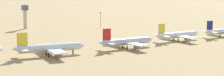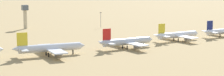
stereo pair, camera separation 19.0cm
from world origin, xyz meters
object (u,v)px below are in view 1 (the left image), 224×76
object	(u,v)px
parked_jet_yellow_3	(49,48)
parked_jet_navy_6	(224,31)
light_pole_mid	(101,19)
parked_jet_red_4	(126,42)
parked_jet_yellow_5	(177,35)
control_tower	(25,14)

from	to	relation	value
parked_jet_yellow_3	parked_jet_navy_6	bearing A→B (deg)	8.41
parked_jet_navy_6	light_pole_mid	distance (m)	115.33
parked_jet_yellow_3	parked_jet_red_4	xyz separation A→B (m)	(50.55, 0.59, -0.20)
parked_jet_navy_6	parked_jet_yellow_5	bearing A→B (deg)	-179.19
parked_jet_yellow_5	parked_jet_navy_6	distance (m)	44.56
parked_jet_yellow_5	light_pole_mid	world-z (taller)	light_pole_mid
control_tower	parked_jet_red_4	bearing A→B (deg)	-80.39
parked_jet_red_4	parked_jet_navy_6	xyz separation A→B (m)	(92.75, 10.11, -0.09)
parked_jet_yellow_3	parked_jet_red_4	world-z (taller)	parked_jet_yellow_3
parked_jet_navy_6	control_tower	world-z (taller)	control_tower
parked_jet_yellow_3	control_tower	bearing A→B (deg)	82.99
parked_jet_red_4	parked_jet_yellow_3	bearing A→B (deg)	177.94
parked_jet_yellow_5	parked_jet_navy_6	xyz separation A→B (m)	(44.56, -0.19, -0.00)
parked_jet_yellow_3	parked_jet_red_4	size ratio (longest dim) A/B	1.05
parked_jet_yellow_3	light_pole_mid	bearing A→B (deg)	55.36
control_tower	light_pole_mid	distance (m)	68.71
parked_jet_yellow_3	control_tower	world-z (taller)	control_tower
parked_jet_yellow_5	control_tower	distance (m)	146.28
parked_jet_yellow_5	control_tower	xyz separation A→B (m)	(-71.49, 127.33, 8.65)
control_tower	parked_jet_navy_6	bearing A→B (deg)	-47.70
parked_jet_yellow_5	parked_jet_red_4	bearing A→B (deg)	-170.00
parked_jet_navy_6	light_pole_mid	xyz separation A→B (m)	(-52.10, 102.82, 3.94)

